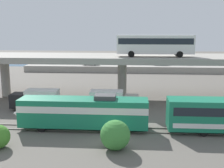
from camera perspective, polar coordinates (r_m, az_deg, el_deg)
The scene contains 17 objects.
ground_plane at distance 29.86m, azimuth 0.45°, elevation -11.79°, with size 260.00×260.00×0.00m, color #605B54.
rail_strip_near at distance 32.84m, azimuth 0.83°, elevation -9.54°, with size 110.00×0.12×0.12m, color #59544C.
rail_strip_far at distance 34.28m, azimuth 0.98°, elevation -8.65°, with size 110.00×0.12×0.12m, color #59544C.
train_locomotive at distance 33.46m, azimuth -6.96°, elevation -5.38°, with size 15.84×3.04×4.18m.
highway_overpass at distance 47.80m, azimuth 2.06°, elevation 4.85°, with size 96.00×10.56×7.25m.
transit_bus_on_overpass at distance 45.88m, azimuth 8.58°, elevation 7.98°, with size 12.00×2.68×3.40m.
service_truck_west at distance 40.31m, azimuth 0.17°, elevation -3.33°, with size 6.80×2.46×3.04m.
service_truck_east at distance 42.53m, azimuth -14.90°, elevation -2.95°, with size 6.80×2.46×3.04m.
pier_parking_lot at distance 83.21m, azimuth 2.97°, elevation 3.43°, with size 56.74×12.75×1.68m, color #9E998E.
parked_car_0 at distance 84.19m, azimuth 10.38°, elevation 4.46°, with size 4.30×1.84×1.50m.
parked_car_1 at distance 80.78m, azimuth -4.31°, elevation 4.35°, with size 4.54×1.87×1.50m.
parked_car_2 at distance 81.43m, azimuth 9.63°, elevation 4.28°, with size 4.01×1.98×1.50m.
parked_car_3 at distance 86.84m, azimuth 11.61°, elevation 4.61°, with size 4.25×1.87×1.50m.
parked_car_4 at distance 83.68m, azimuth 14.73°, elevation 4.25°, with size 4.35×1.82×1.50m.
parked_car_5 at distance 85.86m, azimuth 0.24°, elevation 4.76°, with size 4.41×1.91×1.50m.
harbor_water at distance 106.15m, azimuth 3.26°, elevation 4.57°, with size 140.00×36.00×0.01m, color #385B7A.
shrub_right at distance 27.96m, azimuth 0.64°, elevation -10.17°, with size 2.93×2.93×2.93m, color #3A8237.
Camera 1 is at (1.82, -27.51, 11.47)m, focal length 45.71 mm.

